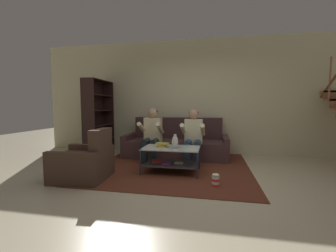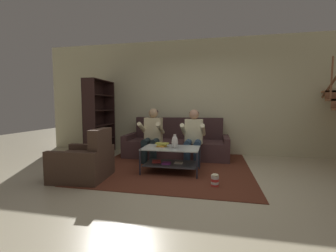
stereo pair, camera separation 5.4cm
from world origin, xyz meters
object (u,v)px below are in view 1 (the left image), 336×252
Objects in this scene: coffee_table at (171,156)px; bookshelf at (97,127)px; couch at (176,144)px; armchair at (84,163)px; person_seated_left at (152,133)px; popcorn_tub at (216,180)px; person_seated_right at (193,134)px; vase at (175,142)px; book_stack at (162,145)px.

bookshelf is (-2.09, 1.17, 0.39)m from coffee_table.
armchair is (-1.24, -1.97, -0.02)m from couch.
coffee_table is at bearing -53.67° from person_seated_left.
popcorn_tub is at bearing -44.59° from person_seated_left.
couch reaches higher than popcorn_tub.
popcorn_tub is at bearing -64.14° from couch.
bookshelf is 2.10× the size of armchair.
person_seated_right is 4.62× the size of vase.
person_seated_right is at bearing -0.13° from person_seated_left.
person_seated_right is at bearing 40.13° from armchair.
couch is 2.76× the size of armchair.
person_seated_left is 1.04m from vase.
vase is 0.28× the size of armchair.
person_seated_right reaches higher than vase.
person_seated_right is (0.46, -0.54, 0.33)m from couch.
bookshelf is at bearing 150.71° from coffee_table.
bookshelf reaches higher than armchair.
vase is 1.59m from armchair.
person_seated_right is 5.78× the size of popcorn_tub.
bookshelf reaches higher than popcorn_tub.
popcorn_tub is (0.92, -1.89, -0.20)m from couch.
vase is 0.13× the size of bookshelf.
person_seated_right is 0.91m from book_stack.
person_seated_left is 1.01m from coffee_table.
couch is 1.32× the size of bookshelf.
book_stack is (-0.52, -0.74, -0.12)m from person_seated_right.
popcorn_tub is at bearing -71.21° from person_seated_right.
armchair is (-1.69, -1.43, -0.35)m from person_seated_right.
couch is at bearing 57.82° from armchair.
person_seated_right is at bearing 65.81° from coffee_table.
person_seated_left is 5.89× the size of popcorn_tub.
vase is at bearing -51.26° from person_seated_left.
popcorn_tub is at bearing -31.20° from bookshelf.
person_seated_left is 0.85m from book_stack.
bookshelf is at bearing 165.19° from person_seated_left.
coffee_table is 0.55× the size of bookshelf.
person_seated_left is 0.63× the size of bookshelf.
book_stack reaches higher than coffee_table.
person_seated_left reaches higher than book_stack.
coffee_table is 1.50m from armchair.
couch reaches higher than armchair.
book_stack is (0.39, -0.74, -0.13)m from person_seated_left.
person_seated_left reaches higher than coffee_table.
armchair reaches higher than vase.
person_seated_left is at bearing -14.81° from bookshelf.
book_stack is at bearing 147.89° from popcorn_tub.
couch reaches higher than book_stack.
armchair is 4.46× the size of popcorn_tub.
coffee_table is (-0.35, -0.77, -0.32)m from person_seated_right.
popcorn_tub is (0.80, -0.58, -0.21)m from coffee_table.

